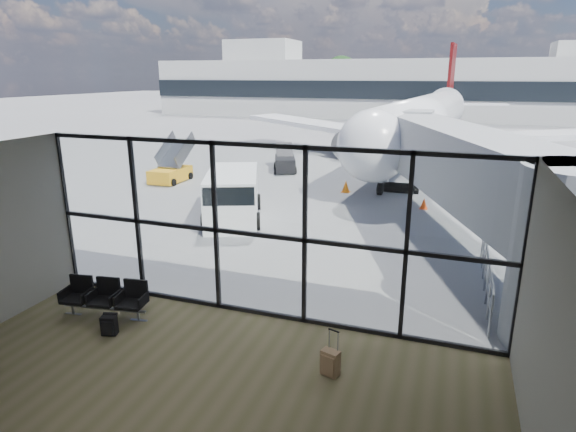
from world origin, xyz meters
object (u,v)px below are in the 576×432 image
Objects in this scene: suitcase at (330,363)px; service_van at (233,196)px; airliner at (425,120)px; backpack at (109,325)px; belt_loader at (285,163)px; mobile_stairs at (171,172)px; seating_row at (106,296)px.

suitcase is 11.65m from service_van.
backpack is at bearing -94.92° from airliner.
belt_loader is at bearing -127.18° from airliner.
mobile_stairs is (-13.22, -14.08, -2.22)m from airliner.
airliner is (5.77, 28.83, 2.19)m from seating_row.
airliner is (5.07, 29.63, 2.49)m from backpack.
suitcase is 0.19× the size of service_van.
suitcase is 0.03× the size of airliner.
backpack is (0.70, -0.80, -0.30)m from seating_row.
suitcase is at bearing -89.60° from belt_loader.
suitcase is 0.28× the size of belt_loader.
suitcase is 20.52m from mobile_stairs.
seating_row is 0.72× the size of mobile_stairs.
service_van reaches higher than belt_loader.
service_van reaches higher than seating_row.
service_van is 11.23m from belt_loader.
suitcase is (5.43, 0.17, 0.05)m from backpack.
belt_loader is (-7.99, -8.88, -2.21)m from airliner.
seating_row is 6.17m from suitcase.
suitcase reaches higher than seating_row.
backpack is at bearing -103.67° from belt_loader.
belt_loader is at bearing 75.98° from service_van.
service_van is at bearing -102.93° from airliner.
backpack is 20.95m from belt_loader.
backpack is 0.53× the size of suitcase.
airliner is at bearing 50.05° from service_van.
seating_row is 0.62× the size of belt_loader.
airliner is at bearing 107.87° from suitcase.
suitcase is 22.21m from belt_loader.
airliner reaches higher than suitcase.
service_van is (-6.39, -19.99, -1.68)m from airliner.
seating_row is 0.06× the size of airliner.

